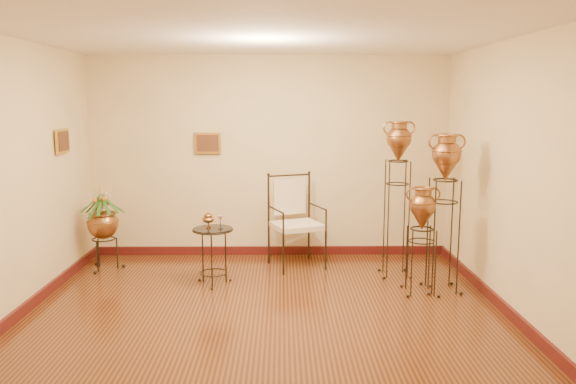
{
  "coord_description": "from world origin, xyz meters",
  "views": [
    {
      "loc": [
        0.17,
        -5.32,
        2.17
      ],
      "look_at": [
        0.25,
        1.3,
        1.1
      ],
      "focal_mm": 35.0,
      "sensor_mm": 36.0,
      "label": 1
    }
  ],
  "objects_px": {
    "amphora_tall": "(397,197)",
    "armchair": "(297,222)",
    "amphora_mid": "(444,212)",
    "side_table": "(213,255)",
    "planter_urn": "(103,220)"
  },
  "relations": [
    {
      "from": "amphora_tall",
      "to": "side_table",
      "type": "relative_size",
      "value": 2.26
    },
    {
      "from": "amphora_mid",
      "to": "side_table",
      "type": "relative_size",
      "value": 2.13
    },
    {
      "from": "planter_urn",
      "to": "armchair",
      "type": "bearing_deg",
      "value": 1.43
    },
    {
      "from": "amphora_tall",
      "to": "armchair",
      "type": "relative_size",
      "value": 1.61
    },
    {
      "from": "amphora_tall",
      "to": "planter_urn",
      "type": "relative_size",
      "value": 1.69
    },
    {
      "from": "amphora_tall",
      "to": "side_table",
      "type": "height_order",
      "value": "amphora_tall"
    },
    {
      "from": "armchair",
      "to": "planter_urn",
      "type": "bearing_deg",
      "value": 160.41
    },
    {
      "from": "armchair",
      "to": "amphora_tall",
      "type": "bearing_deg",
      "value": -38.14
    },
    {
      "from": "planter_urn",
      "to": "side_table",
      "type": "distance_m",
      "value": 1.66
    },
    {
      "from": "amphora_mid",
      "to": "planter_urn",
      "type": "xyz_separation_m",
      "value": [
        -4.17,
        0.89,
        -0.28
      ]
    },
    {
      "from": "amphora_tall",
      "to": "amphora_mid",
      "type": "distance_m",
      "value": 0.72
    },
    {
      "from": "amphora_mid",
      "to": "planter_urn",
      "type": "bearing_deg",
      "value": 167.95
    },
    {
      "from": "amphora_mid",
      "to": "side_table",
      "type": "bearing_deg",
      "value": 174.7
    },
    {
      "from": "amphora_tall",
      "to": "side_table",
      "type": "xyz_separation_m",
      "value": [
        -2.25,
        -0.33,
        -0.64
      ]
    },
    {
      "from": "amphora_tall",
      "to": "amphora_mid",
      "type": "height_order",
      "value": "amphora_tall"
    }
  ]
}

